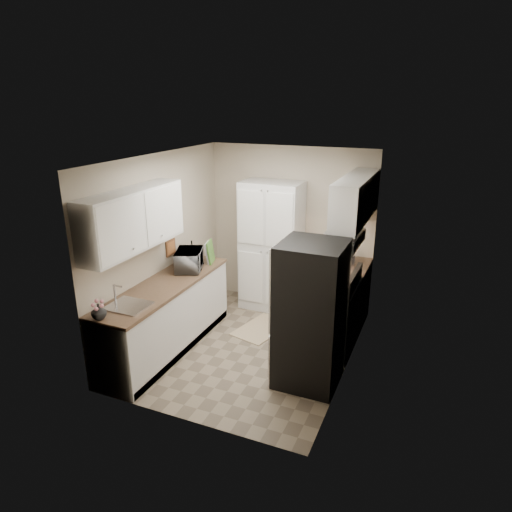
{
  "coord_description": "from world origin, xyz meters",
  "views": [
    {
      "loc": [
        2.18,
        -4.92,
        3.16
      ],
      "look_at": [
        0.04,
        0.15,
        1.25
      ],
      "focal_mm": 32.0,
      "sensor_mm": 36.0,
      "label": 1
    }
  ],
  "objects_px": {
    "pantry_cabinet": "(271,246)",
    "wine_bottle": "(192,251)",
    "electric_range": "(329,315)",
    "toaster_oven": "(344,258)",
    "microwave": "(189,260)",
    "refrigerator": "(310,315)"
  },
  "relations": [
    {
      "from": "pantry_cabinet",
      "to": "wine_bottle",
      "type": "bearing_deg",
      "value": -140.02
    },
    {
      "from": "electric_range",
      "to": "toaster_oven",
      "type": "distance_m",
      "value": 0.94
    },
    {
      "from": "pantry_cabinet",
      "to": "toaster_oven",
      "type": "bearing_deg",
      "value": -8.11
    },
    {
      "from": "electric_range",
      "to": "toaster_oven",
      "type": "xyz_separation_m",
      "value": [
        -0.01,
        0.76,
        0.55
      ]
    },
    {
      "from": "microwave",
      "to": "wine_bottle",
      "type": "height_order",
      "value": "microwave"
    },
    {
      "from": "electric_range",
      "to": "refrigerator",
      "type": "relative_size",
      "value": 0.66
    },
    {
      "from": "pantry_cabinet",
      "to": "microwave",
      "type": "height_order",
      "value": "pantry_cabinet"
    },
    {
      "from": "microwave",
      "to": "toaster_oven",
      "type": "bearing_deg",
      "value": -84.98
    },
    {
      "from": "microwave",
      "to": "electric_range",
      "type": "bearing_deg",
      "value": -105.27
    },
    {
      "from": "electric_range",
      "to": "wine_bottle",
      "type": "distance_m",
      "value": 2.19
    },
    {
      "from": "wine_bottle",
      "to": "toaster_oven",
      "type": "relative_size",
      "value": 0.68
    },
    {
      "from": "pantry_cabinet",
      "to": "microwave",
      "type": "distance_m",
      "value": 1.39
    },
    {
      "from": "toaster_oven",
      "to": "electric_range",
      "type": "bearing_deg",
      "value": -97.28
    },
    {
      "from": "electric_range",
      "to": "pantry_cabinet",
      "type": "bearing_deg",
      "value": 141.78
    },
    {
      "from": "refrigerator",
      "to": "microwave",
      "type": "distance_m",
      "value": 1.99
    },
    {
      "from": "electric_range",
      "to": "wine_bottle",
      "type": "relative_size",
      "value": 4.35
    },
    {
      "from": "pantry_cabinet",
      "to": "microwave",
      "type": "relative_size",
      "value": 4.0
    },
    {
      "from": "wine_bottle",
      "to": "electric_range",
      "type": "bearing_deg",
      "value": -3.71
    },
    {
      "from": "microwave",
      "to": "refrigerator",
      "type": "bearing_deg",
      "value": -128.76
    },
    {
      "from": "electric_range",
      "to": "microwave",
      "type": "height_order",
      "value": "microwave"
    },
    {
      "from": "wine_bottle",
      "to": "pantry_cabinet",
      "type": "bearing_deg",
      "value": 39.98
    },
    {
      "from": "electric_range",
      "to": "toaster_oven",
      "type": "bearing_deg",
      "value": 90.42
    }
  ]
}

